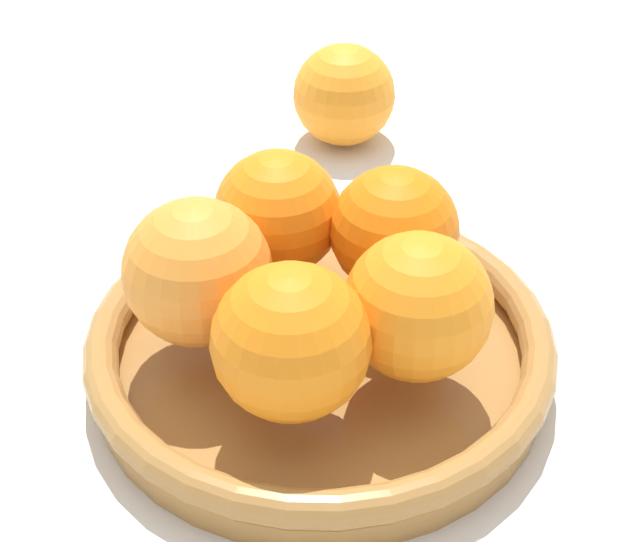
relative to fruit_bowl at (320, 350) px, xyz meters
The scene contains 4 objects.
ground_plane 0.02m from the fruit_bowl, ahead, with size 4.00×4.00×0.00m, color silver.
fruit_bowl is the anchor object (origin of this frame).
orange_pile 0.06m from the fruit_bowl, behind, with size 0.19×0.19×0.08m.
stray_orange 0.27m from the fruit_bowl, 48.19° to the left, with size 0.08×0.08×0.08m, color orange.
Camera 1 is at (-0.28, -0.36, 0.42)m, focal length 60.00 mm.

